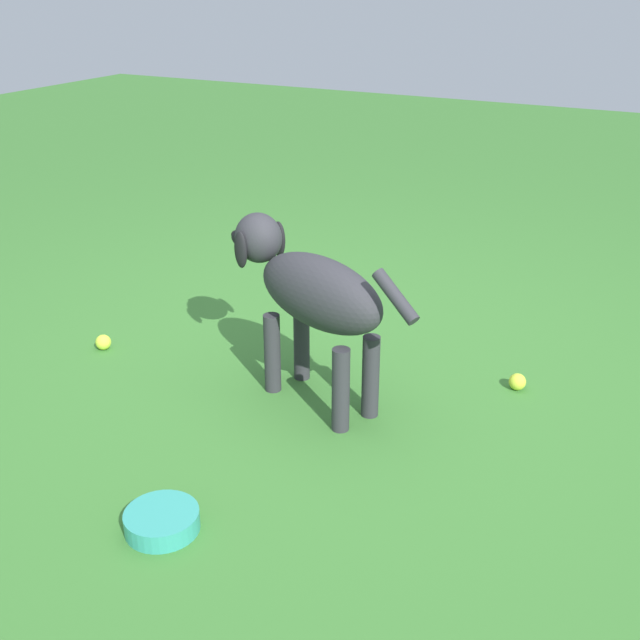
# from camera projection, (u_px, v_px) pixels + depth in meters

# --- Properties ---
(ground) EXTENTS (14.00, 14.00, 0.00)m
(ground) POSITION_uv_depth(u_px,v_px,m) (320.00, 369.00, 3.23)
(ground) COLOR #38722D
(dog) EXTENTS (0.92, 0.45, 0.66)m
(dog) POSITION_uv_depth(u_px,v_px,m) (309.00, 291.00, 2.84)
(dog) COLOR #2D2D33
(dog) RESTS_ON ground
(tennis_ball_0) EXTENTS (0.07, 0.07, 0.07)m
(tennis_ball_0) POSITION_uv_depth(u_px,v_px,m) (103.00, 342.00, 3.38)
(tennis_ball_0) COLOR #C5E339
(tennis_ball_0) RESTS_ON ground
(tennis_ball_1) EXTENTS (0.07, 0.07, 0.07)m
(tennis_ball_1) POSITION_uv_depth(u_px,v_px,m) (337.00, 314.00, 3.65)
(tennis_ball_1) COLOR #C9DC2C
(tennis_ball_1) RESTS_ON ground
(tennis_ball_2) EXTENTS (0.07, 0.07, 0.07)m
(tennis_ball_2) POSITION_uv_depth(u_px,v_px,m) (517.00, 382.00, 3.06)
(tennis_ball_2) COLOR #C3D836
(tennis_ball_2) RESTS_ON ground
(water_bowl) EXTENTS (0.22, 0.22, 0.06)m
(water_bowl) POSITION_uv_depth(u_px,v_px,m) (162.00, 521.00, 2.30)
(water_bowl) COLOR teal
(water_bowl) RESTS_ON ground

